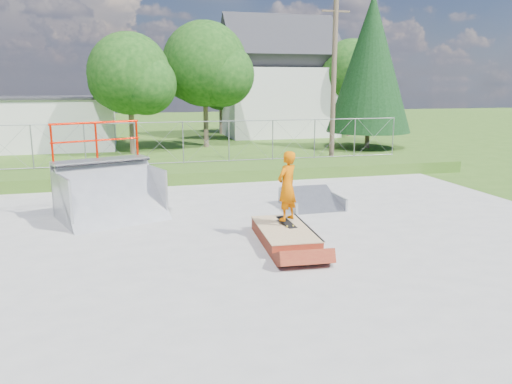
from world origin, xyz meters
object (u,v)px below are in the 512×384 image
grind_box (285,235)px  quarter_pipe (110,173)px  flat_bank_ramp (312,200)px  skater (287,189)px

grind_box → quarter_pipe: size_ratio=0.94×
flat_bank_ramp → skater: 3.51m
quarter_pipe → skater: bearing=-54.8°
grind_box → skater: (0.15, 0.30, 1.11)m
grind_box → flat_bank_ramp: flat_bank_ramp is taller
flat_bank_ramp → skater: bearing=-122.7°
quarter_pipe → skater: 5.26m
skater → quarter_pipe: bearing=-71.2°
grind_box → skater: skater is taller
quarter_pipe → flat_bank_ramp: bearing=-21.4°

